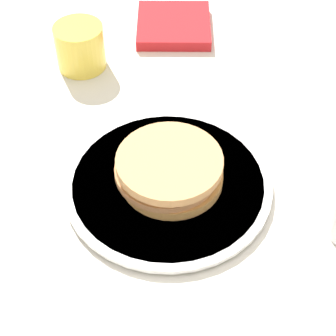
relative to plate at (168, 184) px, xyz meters
name	(u,v)px	position (x,y,z in m)	size (l,w,h in m)	color
ground_plane	(174,202)	(0.02, -0.02, -0.01)	(4.00, 4.00, 0.00)	silver
plate	(168,184)	(0.00, 0.00, 0.00)	(0.29, 0.29, 0.01)	white
pancake_stack	(169,168)	(0.00, 0.00, 0.03)	(0.15, 0.15, 0.05)	tan
juice_glass	(80,47)	(-0.24, 0.21, 0.03)	(0.08, 0.08, 0.08)	yellow
napkin	(174,25)	(-0.13, 0.37, 0.00)	(0.17, 0.18, 0.02)	red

